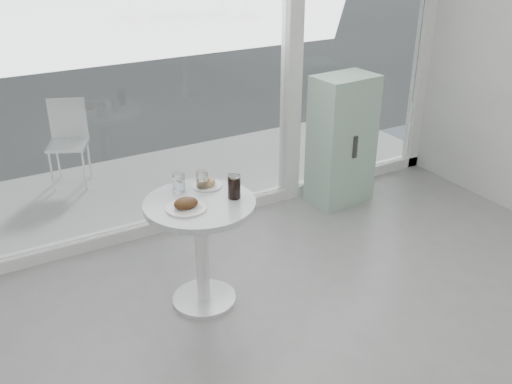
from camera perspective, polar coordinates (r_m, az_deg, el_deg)
storefront at (r=4.55m, az=-5.39°, el=16.94°), size 5.00×0.14×3.00m
main_table at (r=3.75m, az=-5.52°, el=-3.96°), size 0.72×0.72×0.77m
patio_deck at (r=5.73m, az=-8.76°, el=0.94°), size 5.60×1.60×0.05m
mint_cabinet at (r=5.21m, az=8.57°, el=5.13°), size 0.57×0.40×1.18m
patio_chair at (r=5.75m, az=-18.29°, el=5.27°), size 0.46×0.46×0.81m
plate_fritter at (r=3.56m, az=-6.97°, el=-1.27°), size 0.26×0.26×0.07m
plate_donut at (r=3.84m, az=-4.95°, el=0.80°), size 0.20×0.20×0.05m
water_tumbler_a at (r=3.78m, az=-7.72°, el=0.88°), size 0.08×0.08×0.13m
water_tumbler_b at (r=3.79m, az=-5.40°, el=1.05°), size 0.08×0.08×0.13m
cola_glass at (r=3.65m, az=-2.20°, el=0.49°), size 0.08×0.08×0.16m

